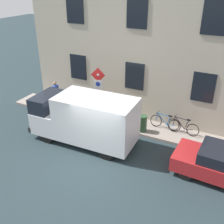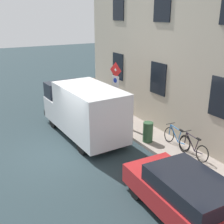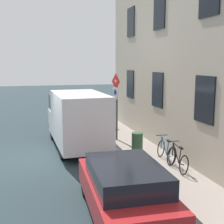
{
  "view_description": "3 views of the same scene",
  "coord_description": "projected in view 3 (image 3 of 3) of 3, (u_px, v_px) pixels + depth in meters",
  "views": [
    {
      "loc": [
        -8.1,
        -5.19,
        7.51
      ],
      "look_at": [
        3.19,
        0.54,
        1.05
      ],
      "focal_mm": 42.78,
      "sensor_mm": 36.0,
      "label": 1
    },
    {
      "loc": [
        -3.38,
        -9.99,
        5.52
      ],
      "look_at": [
        2.7,
        0.61,
        1.15
      ],
      "focal_mm": 44.42,
      "sensor_mm": 36.0,
      "label": 2
    },
    {
      "loc": [
        -0.53,
        -12.15,
        3.78
      ],
      "look_at": [
        3.2,
        1.43,
        1.49
      ],
      "focal_mm": 48.93,
      "sensor_mm": 36.0,
      "label": 3
    }
  ],
  "objects": [
    {
      "name": "ground_plane",
      "position": [
        45.0,
        157.0,
        12.31
      ],
      "size": [
        80.0,
        80.0,
        0.0
      ],
      "primitive_type": "plane",
      "color": "#243338"
    },
    {
      "name": "building_facade",
      "position": [
        166.0,
        55.0,
        13.02
      ],
      "size": [
        0.75,
        13.33,
        8.19
      ],
      "color": "#B5AA95",
      "rests_on": "ground_plane"
    },
    {
      "name": "delivery_van",
      "position": [
        77.0,
        118.0,
        13.58
      ],
      "size": [
        2.19,
        5.4,
        2.5
      ],
      "rotation": [
        0.0,
        0.0,
        1.61
      ],
      "color": "silver",
      "rests_on": "ground_plane"
    },
    {
      "name": "parked_hatchback",
      "position": [
        125.0,
        188.0,
        7.48
      ],
      "size": [
        1.91,
        4.07,
        1.38
      ],
      "rotation": [
        0.0,
        0.0,
        1.53
      ],
      "color": "#A51F21",
      "rests_on": "ground_plane"
    },
    {
      "name": "sign_post_stacked",
      "position": [
        116.0,
        97.0,
        14.25
      ],
      "size": [
        0.2,
        0.55,
        3.05
      ],
      "color": "#474C47",
      "rests_on": "sidewalk_slab"
    },
    {
      "name": "bicycle_blue",
      "position": [
        166.0,
        151.0,
        11.38
      ],
      "size": [
        0.46,
        1.72,
        0.89
      ],
      "rotation": [
        0.0,
        0.0,
        1.49
      ],
      "color": "black",
      "rests_on": "sidewalk_slab"
    },
    {
      "name": "sidewalk_slab",
      "position": [
        139.0,
        148.0,
        13.35
      ],
      "size": [
        1.67,
        15.33,
        0.14
      ],
      "primitive_type": "cube",
      "color": "gray",
      "rests_on": "ground_plane"
    },
    {
      "name": "litter_bin",
      "position": [
        137.0,
        144.0,
        12.11
      ],
      "size": [
        0.44,
        0.44,
        0.9
      ],
      "primitive_type": "cylinder",
      "color": "#2D5133",
      "rests_on": "sidewalk_slab"
    },
    {
      "name": "pedestrian",
      "position": [
        107.0,
        110.0,
        17.62
      ],
      "size": [
        0.45,
        0.34,
        1.72
      ],
      "rotation": [
        0.0,
        0.0,
        1.8
      ],
      "color": "#262B47",
      "rests_on": "sidewalk_slab"
    },
    {
      "name": "bicycle_black",
      "position": [
        178.0,
        159.0,
        10.47
      ],
      "size": [
        0.46,
        1.72,
        0.89
      ],
      "rotation": [
        0.0,
        0.0,
        1.47
      ],
      "color": "black",
      "rests_on": "sidewalk_slab"
    }
  ]
}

